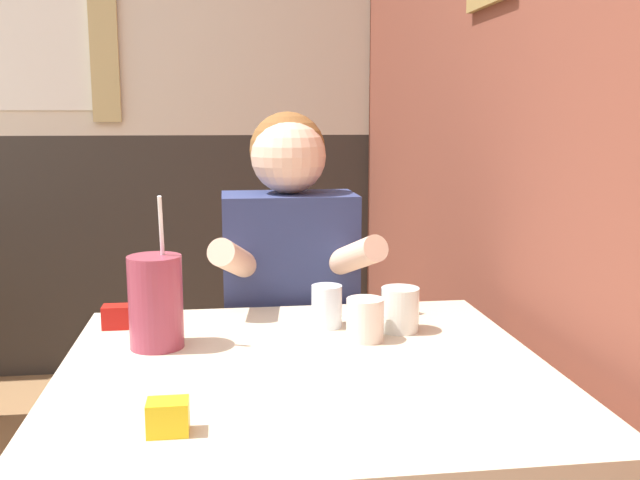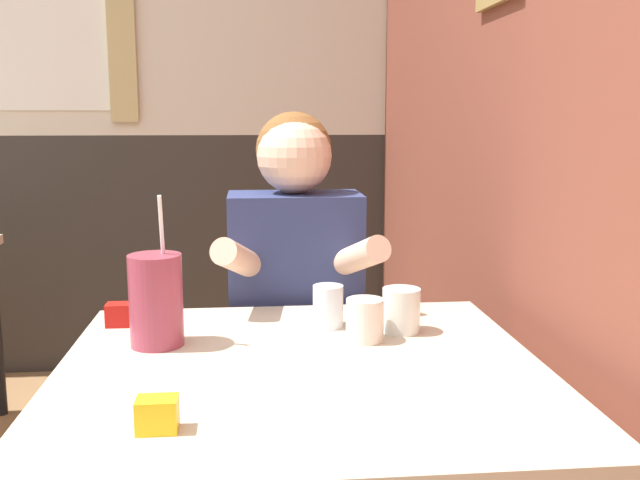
{
  "view_description": "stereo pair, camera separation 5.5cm",
  "coord_description": "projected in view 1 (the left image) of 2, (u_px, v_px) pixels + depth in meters",
  "views": [
    {
      "loc": [
        0.65,
        -0.8,
        1.18
      ],
      "look_at": [
        0.84,
        0.61,
        0.93
      ],
      "focal_mm": 40.0,
      "sensor_mm": 36.0,
      "label": 1
    },
    {
      "loc": [
        0.71,
        -0.81,
        1.18
      ],
      "look_at": [
        0.84,
        0.61,
        0.93
      ],
      "focal_mm": 40.0,
      "sensor_mm": 36.0,
      "label": 2
    }
  ],
  "objects": [
    {
      "name": "brick_wall_right",
      "position": [
        466.0,
        58.0,
        2.07
      ],
      "size": [
        0.08,
        4.49,
        2.7
      ],
      "color": "brown",
      "rests_on": "ground_plane"
    },
    {
      "name": "back_wall",
      "position": [
        70.0,
        77.0,
        3.13
      ],
      "size": [
        5.65,
        0.09,
        2.7
      ],
      "color": "beige",
      "rests_on": "ground_plane"
    },
    {
      "name": "main_table",
      "position": [
        306.0,
        401.0,
        1.32
      ],
      "size": [
        0.9,
        0.85,
        0.73
      ],
      "color": "beige",
      "rests_on": "ground_plane"
    },
    {
      "name": "person_seated",
      "position": [
        290.0,
        333.0,
        1.88
      ],
      "size": [
        0.42,
        0.4,
        1.2
      ],
      "color": "navy",
      "rests_on": "ground_plane"
    },
    {
      "name": "cocktail_pitcher",
      "position": [
        156.0,
        302.0,
        1.4
      ],
      "size": [
        0.11,
        0.11,
        0.3
      ],
      "color": "#99384C",
      "rests_on": "main_table"
    },
    {
      "name": "glass_near_pitcher",
      "position": [
        327.0,
        306.0,
        1.55
      ],
      "size": [
        0.07,
        0.07,
        0.09
      ],
      "color": "silver",
      "rests_on": "main_table"
    },
    {
      "name": "glass_center",
      "position": [
        400.0,
        309.0,
        1.52
      ],
      "size": [
        0.08,
        0.08,
        0.09
      ],
      "color": "silver",
      "rests_on": "main_table"
    },
    {
      "name": "glass_far_side",
      "position": [
        365.0,
        319.0,
        1.46
      ],
      "size": [
        0.08,
        0.08,
        0.09
      ],
      "color": "silver",
      "rests_on": "main_table"
    },
    {
      "name": "condiment_ketchup",
      "position": [
        117.0,
        317.0,
        1.54
      ],
      "size": [
        0.06,
        0.04,
        0.05
      ],
      "color": "#B7140F",
      "rests_on": "main_table"
    },
    {
      "name": "condiment_mustard",
      "position": [
        168.0,
        417.0,
        1.03
      ],
      "size": [
        0.06,
        0.04,
        0.05
      ],
      "color": "yellow",
      "rests_on": "main_table"
    }
  ]
}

